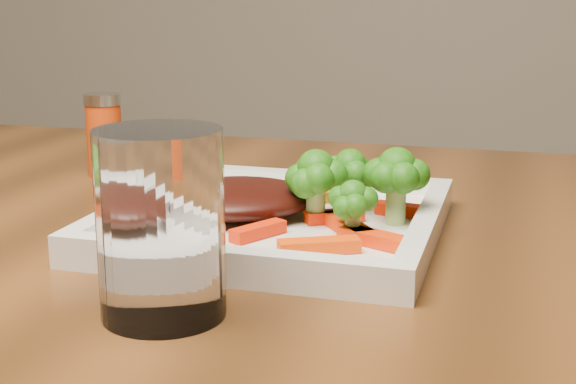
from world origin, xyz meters
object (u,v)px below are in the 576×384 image
(spice_shaker, at_px, (104,135))
(drinking_glass, at_px, (161,224))
(steak, at_px, (234,198))
(plate, at_px, (277,226))

(spice_shaker, distance_m, drinking_glass, 0.42)
(steak, relative_size, spice_shaker, 1.57)
(plate, bearing_deg, steak, 173.98)
(steak, bearing_deg, plate, -6.02)
(spice_shaker, xyz_separation_m, drinking_glass, (0.23, -0.35, 0.01))
(plate, relative_size, steak, 1.88)
(plate, xyz_separation_m, drinking_glass, (-0.02, -0.19, 0.05))
(plate, xyz_separation_m, steak, (-0.04, 0.00, 0.02))
(spice_shaker, height_order, drinking_glass, drinking_glass)
(steak, xyz_separation_m, spice_shaker, (-0.21, 0.15, 0.02))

